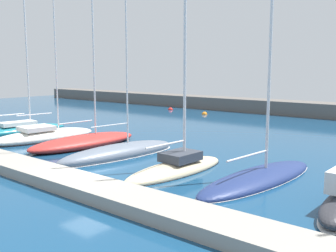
{
  "coord_description": "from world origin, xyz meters",
  "views": [
    {
      "loc": [
        16.61,
        -13.28,
        6.12
      ],
      "look_at": [
        1.84,
        4.54,
        2.69
      ],
      "focal_mm": 42.09,
      "sensor_mm": 36.0,
      "label": 1
    }
  ],
  "objects_px": {
    "sailboat_teal_nearest": "(17,129)",
    "sailboat_red_third": "(85,141)",
    "sailboat_sand_fifth": "(177,166)",
    "sailboat_navy_sixth": "(259,176)",
    "mooring_buoy_red": "(171,110)",
    "mooring_buoy_orange": "(205,114)",
    "sailboat_slate_fourth": "(119,152)",
    "sailboat_ivory_second": "(44,136)"
  },
  "relations": [
    {
      "from": "sailboat_slate_fourth",
      "to": "sailboat_sand_fifth",
      "type": "bearing_deg",
      "value": -90.51
    },
    {
      "from": "sailboat_slate_fourth",
      "to": "mooring_buoy_red",
      "type": "height_order",
      "value": "sailboat_slate_fourth"
    },
    {
      "from": "sailboat_red_third",
      "to": "sailboat_sand_fifth",
      "type": "relative_size",
      "value": 0.96
    },
    {
      "from": "sailboat_sand_fifth",
      "to": "mooring_buoy_orange",
      "type": "distance_m",
      "value": 29.35
    },
    {
      "from": "sailboat_sand_fifth",
      "to": "mooring_buoy_red",
      "type": "distance_m",
      "value": 34.72
    },
    {
      "from": "sailboat_ivory_second",
      "to": "sailboat_slate_fourth",
      "type": "relative_size",
      "value": 0.92
    },
    {
      "from": "sailboat_teal_nearest",
      "to": "sailboat_red_third",
      "type": "bearing_deg",
      "value": -83.38
    },
    {
      "from": "sailboat_red_third",
      "to": "sailboat_navy_sixth",
      "type": "bearing_deg",
      "value": -87.57
    },
    {
      "from": "sailboat_ivory_second",
      "to": "sailboat_navy_sixth",
      "type": "bearing_deg",
      "value": -82.78
    },
    {
      "from": "sailboat_navy_sixth",
      "to": "mooring_buoy_red",
      "type": "distance_m",
      "value": 36.89
    },
    {
      "from": "sailboat_red_third",
      "to": "sailboat_teal_nearest",
      "type": "bearing_deg",
      "value": 93.74
    },
    {
      "from": "sailboat_sand_fifth",
      "to": "mooring_buoy_orange",
      "type": "relative_size",
      "value": 23.57
    },
    {
      "from": "sailboat_ivory_second",
      "to": "sailboat_sand_fifth",
      "type": "distance_m",
      "value": 15.25
    },
    {
      "from": "mooring_buoy_red",
      "to": "mooring_buoy_orange",
      "type": "xyz_separation_m",
      "value": [
        7.07,
        -1.52,
        0.0
      ]
    },
    {
      "from": "sailboat_red_third",
      "to": "sailboat_navy_sixth",
      "type": "distance_m",
      "value": 15.02
    },
    {
      "from": "sailboat_teal_nearest",
      "to": "mooring_buoy_orange",
      "type": "bearing_deg",
      "value": -6.18
    },
    {
      "from": "mooring_buoy_orange",
      "to": "sailboat_teal_nearest",
      "type": "bearing_deg",
      "value": -101.5
    },
    {
      "from": "sailboat_red_third",
      "to": "mooring_buoy_red",
      "type": "height_order",
      "value": "sailboat_red_third"
    },
    {
      "from": "mooring_buoy_red",
      "to": "mooring_buoy_orange",
      "type": "height_order",
      "value": "mooring_buoy_orange"
    },
    {
      "from": "mooring_buoy_red",
      "to": "mooring_buoy_orange",
      "type": "bearing_deg",
      "value": -12.16
    },
    {
      "from": "sailboat_navy_sixth",
      "to": "mooring_buoy_red",
      "type": "xyz_separation_m",
      "value": [
        -26.91,
        25.23,
        -0.26
      ]
    },
    {
      "from": "sailboat_red_third",
      "to": "mooring_buoy_orange",
      "type": "distance_m",
      "value": 24.19
    },
    {
      "from": "sailboat_red_third",
      "to": "mooring_buoy_red",
      "type": "bearing_deg",
      "value": 27.67
    },
    {
      "from": "sailboat_red_third",
      "to": "mooring_buoy_orange",
      "type": "xyz_separation_m",
      "value": [
        -4.81,
        23.71,
        -0.4
      ]
    },
    {
      "from": "sailboat_teal_nearest",
      "to": "sailboat_red_third",
      "type": "relative_size",
      "value": 1.18
    },
    {
      "from": "sailboat_teal_nearest",
      "to": "mooring_buoy_red",
      "type": "bearing_deg",
      "value": 10.27
    },
    {
      "from": "mooring_buoy_red",
      "to": "sailboat_slate_fourth",
      "type": "bearing_deg",
      "value": -57.33
    },
    {
      "from": "mooring_buoy_red",
      "to": "mooring_buoy_orange",
      "type": "distance_m",
      "value": 7.24
    },
    {
      "from": "sailboat_sand_fifth",
      "to": "mooring_buoy_red",
      "type": "bearing_deg",
      "value": 42.56
    },
    {
      "from": "sailboat_ivory_second",
      "to": "sailboat_red_third",
      "type": "bearing_deg",
      "value": -78.6
    },
    {
      "from": "sailboat_sand_fifth",
      "to": "sailboat_navy_sixth",
      "type": "distance_m",
      "value": 4.86
    },
    {
      "from": "sailboat_slate_fourth",
      "to": "sailboat_sand_fifth",
      "type": "height_order",
      "value": "sailboat_slate_fourth"
    },
    {
      "from": "sailboat_slate_fourth",
      "to": "mooring_buoy_orange",
      "type": "height_order",
      "value": "sailboat_slate_fourth"
    },
    {
      "from": "mooring_buoy_orange",
      "to": "mooring_buoy_red",
      "type": "bearing_deg",
      "value": 167.84
    },
    {
      "from": "sailboat_navy_sixth",
      "to": "mooring_buoy_orange",
      "type": "xyz_separation_m",
      "value": [
        -19.83,
        23.71,
        -0.26
      ]
    },
    {
      "from": "sailboat_teal_nearest",
      "to": "mooring_buoy_red",
      "type": "relative_size",
      "value": 27.31
    },
    {
      "from": "sailboat_navy_sixth",
      "to": "sailboat_teal_nearest",
      "type": "bearing_deg",
      "value": 95.66
    },
    {
      "from": "sailboat_teal_nearest",
      "to": "sailboat_slate_fourth",
      "type": "distance_m",
      "value": 14.47
    },
    {
      "from": "sailboat_red_third",
      "to": "sailboat_slate_fourth",
      "type": "bearing_deg",
      "value": -96.61
    },
    {
      "from": "sailboat_ivory_second",
      "to": "mooring_buoy_orange",
      "type": "relative_size",
      "value": 25.15
    },
    {
      "from": "sailboat_sand_fifth",
      "to": "mooring_buoy_red",
      "type": "height_order",
      "value": "sailboat_sand_fifth"
    },
    {
      "from": "sailboat_red_third",
      "to": "sailboat_sand_fifth",
      "type": "xyz_separation_m",
      "value": [
        10.37,
        -1.41,
        -0.09
      ]
    }
  ]
}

